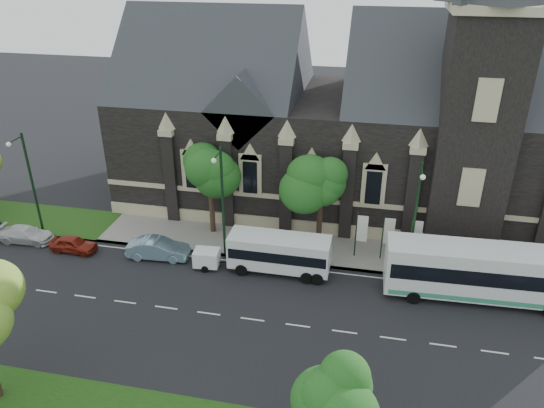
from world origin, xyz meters
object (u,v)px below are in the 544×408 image
(banner_flag_left, at_px, (360,231))
(tour_coach, at_px, (487,272))
(banner_flag_right, at_px, (414,236))
(sedan, at_px, (158,249))
(tree_walk_right, at_px, (324,178))
(box_trailer, at_px, (207,258))
(street_lamp_near, at_px, (415,215))
(car_far_white, at_px, (26,234))
(tree_park_east, at_px, (338,389))
(street_lamp_mid, at_px, (222,197))
(car_far_red, at_px, (73,244))
(tree_walk_left, at_px, (213,169))
(shuttle_bus, at_px, (280,252))
(banner_flag_center, at_px, (387,234))
(street_lamp_far, at_px, (30,180))

(banner_flag_left, height_order, tour_coach, banner_flag_left)
(banner_flag_right, bearing_deg, sedan, -170.66)
(tree_walk_right, height_order, box_trailer, tree_walk_right)
(street_lamp_near, distance_m, car_far_white, 30.94)
(tree_park_east, relative_size, street_lamp_mid, 0.70)
(street_lamp_mid, xyz_separation_m, car_far_white, (-16.59, -1.16, -4.46))
(car_far_red, bearing_deg, box_trailer, -88.94)
(tree_walk_left, distance_m, shuttle_bus, 8.98)
(tree_walk_right, height_order, car_far_red, tree_walk_right)
(street_lamp_mid, relative_size, box_trailer, 3.26)
(box_trailer, bearing_deg, tree_walk_left, 95.64)
(street_lamp_near, xyz_separation_m, sedan, (-18.97, -1.26, -4.32))
(banner_flag_left, height_order, shuttle_bus, banner_flag_left)
(tree_walk_left, relative_size, banner_flag_right, 1.91)
(banner_flag_center, xyz_separation_m, sedan, (-17.25, -3.17, -1.59))
(street_lamp_far, bearing_deg, car_far_red, -23.60)
(tree_walk_left, distance_m, banner_flag_center, 14.58)
(tree_walk_right, bearing_deg, car_far_white, -168.65)
(box_trailer, bearing_deg, street_lamp_near, 2.41)
(street_lamp_mid, relative_size, banner_flag_left, 2.25)
(sedan, bearing_deg, car_far_red, 89.68)
(street_lamp_mid, relative_size, car_far_white, 2.00)
(tree_walk_left, xyz_separation_m, shuttle_bus, (6.44, -4.76, -4.07))
(shuttle_bus, distance_m, sedan, 9.65)
(shuttle_bus, relative_size, car_far_white, 1.67)
(car_far_white, bearing_deg, tour_coach, -93.43)
(tree_walk_left, distance_m, banner_flag_left, 12.66)
(tree_walk_left, distance_m, banner_flag_right, 16.52)
(street_lamp_far, bearing_deg, sedan, -6.51)
(tree_walk_right, relative_size, tour_coach, 0.58)
(banner_flag_left, relative_size, tour_coach, 0.30)
(box_trailer, relative_size, car_far_red, 0.73)
(tree_park_east, bearing_deg, street_lamp_near, 76.89)
(shuttle_bus, bearing_deg, banner_flag_right, 17.78)
(banner_flag_center, distance_m, car_far_white, 29.09)
(banner_flag_center, distance_m, box_trailer, 13.72)
(street_lamp_mid, height_order, banner_flag_right, street_lamp_mid)
(street_lamp_mid, bearing_deg, tour_coach, -4.82)
(tree_walk_right, bearing_deg, banner_flag_left, -29.10)
(street_lamp_mid, distance_m, car_far_red, 12.89)
(street_lamp_far, height_order, box_trailer, street_lamp_far)
(car_far_white, bearing_deg, tree_park_east, -122.40)
(banner_flag_left, distance_m, box_trailer, 11.82)
(street_lamp_far, relative_size, tour_coach, 0.67)
(car_far_white, bearing_deg, street_lamp_mid, -88.72)
(banner_flag_center, bearing_deg, car_far_white, -173.94)
(tree_walk_left, height_order, tour_coach, tree_walk_left)
(box_trailer, distance_m, sedan, 4.17)
(street_lamp_mid, height_order, sedan, street_lamp_mid)
(tree_park_east, height_order, car_far_white, tree_park_east)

